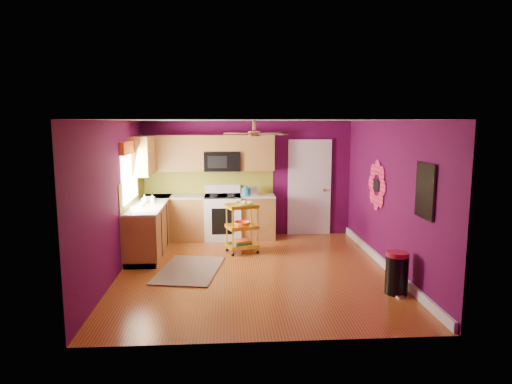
{
  "coord_description": "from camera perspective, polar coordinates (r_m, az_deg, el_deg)",
  "views": [
    {
      "loc": [
        -0.46,
        -7.34,
        2.47
      ],
      "look_at": [
        0.04,
        0.4,
        1.28
      ],
      "focal_mm": 32.0,
      "sensor_mm": 36.0,
      "label": 1
    }
  ],
  "objects": [
    {
      "name": "trash_can",
      "position": [
        7.01,
        17.18,
        -9.63
      ],
      "size": [
        0.43,
        0.43,
        0.62
      ],
      "color": "black",
      "rests_on": "ground"
    },
    {
      "name": "left_window",
      "position": [
        8.61,
        -15.52,
        3.52
      ],
      "size": [
        0.08,
        1.35,
        1.08
      ],
      "color": "white",
      "rests_on": "ground"
    },
    {
      "name": "room_envelope",
      "position": [
        7.41,
        0.08,
        2.23
      ],
      "size": [
        4.54,
        5.04,
        2.52
      ],
      "color": "#4F093B",
      "rests_on": "ground"
    },
    {
      "name": "panel_door",
      "position": [
        10.08,
        6.68,
        0.43
      ],
      "size": [
        0.95,
        0.11,
        2.15
      ],
      "color": "white",
      "rests_on": "ground"
    },
    {
      "name": "soap_bottle_b",
      "position": [
        8.93,
        -13.76,
        -0.84
      ],
      "size": [
        0.13,
        0.13,
        0.17
      ],
      "primitive_type": "imported",
      "color": "white",
      "rests_on": "lower_cabinets"
    },
    {
      "name": "ceiling_fan",
      "position": [
        7.56,
        -0.22,
        7.37
      ],
      "size": [
        1.01,
        1.01,
        0.26
      ],
      "color": "#BF8C3F",
      "rests_on": "ground"
    },
    {
      "name": "electric_range",
      "position": [
        9.72,
        -4.17,
        -3.09
      ],
      "size": [
        0.76,
        0.66,
        1.13
      ],
      "color": "white",
      "rests_on": "ground"
    },
    {
      "name": "lower_cabinets",
      "position": [
        9.42,
        -9.04,
        -3.85
      ],
      "size": [
        2.81,
        2.31,
        0.94
      ],
      "color": "brown",
      "rests_on": "ground"
    },
    {
      "name": "right_wall_art",
      "position": [
        7.57,
        17.12,
        0.55
      ],
      "size": [
        0.04,
        2.74,
        1.04
      ],
      "color": "black",
      "rests_on": "ground"
    },
    {
      "name": "toaster",
      "position": [
        9.65,
        -0.48,
        0.15
      ],
      "size": [
        0.22,
        0.15,
        0.18
      ],
      "primitive_type": "cube",
      "color": "beige",
      "rests_on": "lower_cabinets"
    },
    {
      "name": "shag_rug",
      "position": [
        7.85,
        -8.31,
        -9.62
      ],
      "size": [
        1.2,
        1.69,
        0.02
      ],
      "primitive_type": "cube",
      "rotation": [
        0.0,
        0.0,
        -0.17
      ],
      "color": "black",
      "rests_on": "ground"
    },
    {
      "name": "counter_dish",
      "position": [
        9.25,
        -13.27,
        -0.84
      ],
      "size": [
        0.25,
        0.25,
        0.06
      ],
      "primitive_type": "imported",
      "color": "white",
      "rests_on": "lower_cabinets"
    },
    {
      "name": "ground",
      "position": [
        7.76,
        -0.12,
        -9.83
      ],
      "size": [
        5.0,
        5.0,
        0.0
      ],
      "primitive_type": "plane",
      "color": "brown",
      "rests_on": "ground"
    },
    {
      "name": "counter_cup",
      "position": [
        8.59,
        -14.01,
        -1.5
      ],
      "size": [
        0.11,
        0.11,
        0.09
      ],
      "primitive_type": "imported",
      "color": "white",
      "rests_on": "lower_cabinets"
    },
    {
      "name": "rolling_cart",
      "position": [
        8.68,
        -1.7,
        -4.25
      ],
      "size": [
        0.66,
        0.56,
        1.01
      ],
      "color": "yellow",
      "rests_on": "ground"
    },
    {
      "name": "soap_bottle_a",
      "position": [
        8.87,
        -12.83,
        -0.87
      ],
      "size": [
        0.08,
        0.08,
        0.17
      ],
      "primitive_type": "imported",
      "color": "#EA3F72",
      "rests_on": "lower_cabinets"
    },
    {
      "name": "upper_cabinetry",
      "position": [
        9.57,
        -8.42,
        4.62
      ],
      "size": [
        2.8,
        2.3,
        1.26
      ],
      "color": "brown",
      "rests_on": "ground"
    },
    {
      "name": "teal_kettle",
      "position": [
        9.6,
        -1.26,
        0.07
      ],
      "size": [
        0.18,
        0.18,
        0.21
      ],
      "color": "#147299",
      "rests_on": "lower_cabinets"
    }
  ]
}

